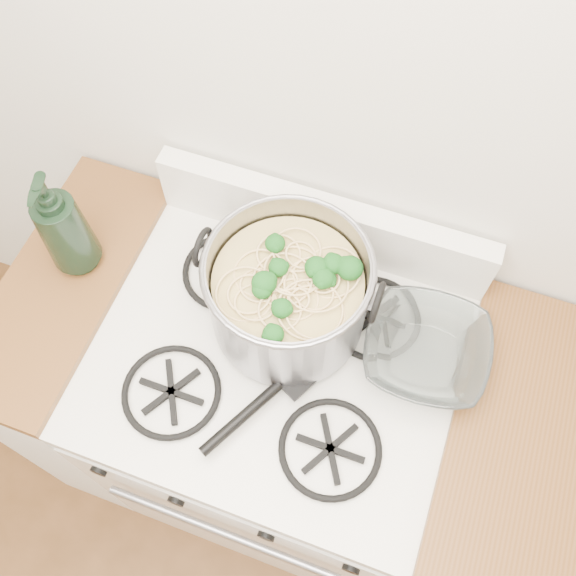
{
  "coord_description": "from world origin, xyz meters",
  "views": [
    {
      "loc": [
        0.2,
        0.8,
        2.16
      ],
      "look_at": [
        -0.0,
        1.35,
        1.05
      ],
      "focal_mm": 40.0,
      "sensor_mm": 36.0,
      "label": 1
    }
  ],
  "objects_px": {
    "gas_range": "(278,420)",
    "glass_bowl": "(425,353)",
    "spatula": "(299,367)",
    "stock_pot": "(288,294)",
    "bottle": "(61,224)"
  },
  "relations": [
    {
      "from": "gas_range",
      "to": "bottle",
      "type": "height_order",
      "value": "bottle"
    },
    {
      "from": "bottle",
      "to": "glass_bowl",
      "type": "bearing_deg",
      "value": -12.61
    },
    {
      "from": "glass_bowl",
      "to": "gas_range",
      "type": "bearing_deg",
      "value": -161.15
    },
    {
      "from": "gas_range",
      "to": "glass_bowl",
      "type": "distance_m",
      "value": 0.59
    },
    {
      "from": "stock_pot",
      "to": "bottle",
      "type": "bearing_deg",
      "value": -177.26
    },
    {
      "from": "gas_range",
      "to": "spatula",
      "type": "distance_m",
      "value": 0.5
    },
    {
      "from": "glass_bowl",
      "to": "stock_pot",
      "type": "bearing_deg",
      "value": -178.05
    },
    {
      "from": "stock_pot",
      "to": "glass_bowl",
      "type": "distance_m",
      "value": 0.31
    },
    {
      "from": "gas_range",
      "to": "glass_bowl",
      "type": "relative_size",
      "value": 9.08
    },
    {
      "from": "gas_range",
      "to": "bottle",
      "type": "xyz_separation_m",
      "value": [
        -0.49,
        0.07,
        0.63
      ]
    },
    {
      "from": "stock_pot",
      "to": "spatula",
      "type": "height_order",
      "value": "stock_pot"
    },
    {
      "from": "stock_pot",
      "to": "gas_range",
      "type": "bearing_deg",
      "value": -88.11
    },
    {
      "from": "spatula",
      "to": "glass_bowl",
      "type": "height_order",
      "value": "glass_bowl"
    },
    {
      "from": "gas_range",
      "to": "stock_pot",
      "type": "height_order",
      "value": "stock_pot"
    },
    {
      "from": "bottle",
      "to": "gas_range",
      "type": "bearing_deg",
      "value": -22.74
    }
  ]
}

